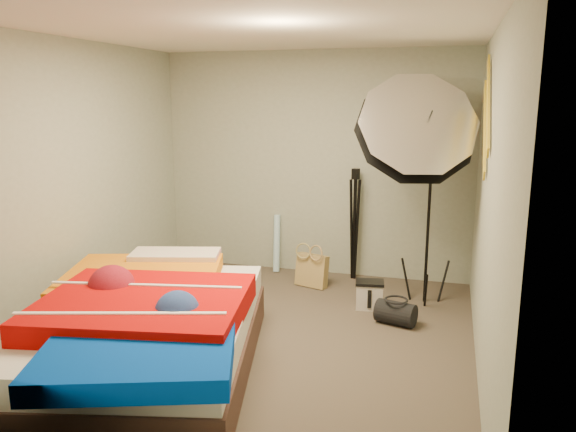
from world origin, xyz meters
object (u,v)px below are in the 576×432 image
at_px(wrapping_roll, 277,243).
at_px(camera_case, 369,296).
at_px(photo_umbrella, 415,132).
at_px(bed, 146,329).
at_px(duffel_bag, 396,313).
at_px(camera_tripod, 355,216).
at_px(tote_bag, 312,270).

height_order(wrapping_roll, camera_case, wrapping_roll).
bearing_deg(photo_umbrella, wrapping_roll, 154.57).
distance_m(camera_case, bed, 2.22).
xyz_separation_m(duffel_bag, camera_tripod, (-0.58, 1.19, 0.60)).
bearing_deg(wrapping_roll, bed, -94.27).
bearing_deg(camera_tripod, bed, -113.24).
relative_size(camera_case, duffel_bag, 0.72).
bearing_deg(photo_umbrella, tote_bag, 162.95).
bearing_deg(camera_tripod, camera_case, -70.69).
xyz_separation_m(tote_bag, wrapping_roll, (-0.53, 0.43, 0.16)).
xyz_separation_m(bed, camera_tripod, (1.11, 2.57, 0.38)).
distance_m(tote_bag, bed, 2.30).
xyz_separation_m(wrapping_roll, camera_case, (1.21, -0.90, -0.21)).
relative_size(tote_bag, wrapping_roll, 0.53).
height_order(tote_bag, duffel_bag, tote_bag).
xyz_separation_m(tote_bag, photo_umbrella, (1.03, -0.32, 1.51)).
relative_size(photo_umbrella, camera_tripod, 1.89).
distance_m(tote_bag, camera_tripod, 0.77).
height_order(duffel_bag, photo_umbrella, photo_umbrella).
xyz_separation_m(wrapping_roll, duffel_bag, (1.50, -1.22, -0.22)).
distance_m(bed, photo_umbrella, 2.90).
bearing_deg(camera_case, wrapping_roll, 135.02).
relative_size(duffel_bag, camera_tripod, 0.28).
relative_size(bed, photo_umbrella, 1.11).
relative_size(tote_bag, camera_case, 1.40).
height_order(bed, photo_umbrella, photo_umbrella).
xyz_separation_m(photo_umbrella, camera_tripod, (-0.65, 0.71, -0.97)).
xyz_separation_m(duffel_bag, photo_umbrella, (0.07, 0.48, 1.57)).
bearing_deg(photo_umbrella, bed, -133.28).
height_order(camera_case, duffel_bag, camera_case).
relative_size(duffel_bag, photo_umbrella, 0.15).
bearing_deg(duffel_bag, wrapping_roll, 156.62).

